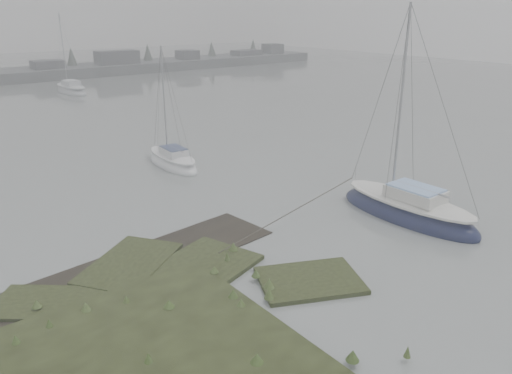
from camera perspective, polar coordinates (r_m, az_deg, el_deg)
name	(u,v)px	position (r m, az deg, el deg)	size (l,w,h in m)	color
ground	(41,129)	(43.74, -23.40, 6.07)	(160.00, 160.00, 0.00)	slate
far_shoreline	(157,64)	(82.73, -11.29, 13.60)	(60.00, 8.00, 4.15)	#4C4F51
sailboat_main	(408,211)	(24.07, 16.94, -2.60)	(2.45, 7.20, 10.11)	#0E1334
sailboat_white	(173,162)	(31.13, -9.49, 2.89)	(2.04, 5.51, 7.66)	white
sailboat_far_b	(71,90)	(61.97, -20.36, 10.32)	(2.56, 6.78, 9.40)	silver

